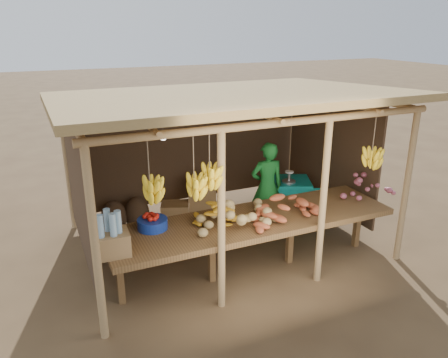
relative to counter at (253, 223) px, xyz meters
name	(u,v)px	position (x,y,z in m)	size (l,w,h in m)	color
ground	(224,241)	(0.00, 0.95, -0.74)	(60.00, 60.00, 0.00)	brown
stall_structure	(228,125)	(-0.01, 0.80, 1.17)	(4.70, 3.50, 2.43)	#A88457
counter	(253,223)	(0.00, 0.00, 0.00)	(3.90, 1.05, 0.80)	brown
potato_heap	(236,209)	(-0.25, -0.01, 0.25)	(1.11, 0.67, 0.37)	tan
sweet_potato_heap	(285,205)	(0.39, -0.15, 0.24)	(1.05, 0.63, 0.36)	#B6532E
onion_heap	(366,185)	(1.90, 0.01, 0.24)	(0.89, 0.53, 0.36)	#B5586C
banana_pile	(217,211)	(-0.50, 0.05, 0.23)	(0.56, 0.34, 0.35)	gold
tomato_basin	(152,223)	(-1.30, 0.25, 0.14)	(0.38, 0.38, 0.20)	navy
bottle_box	(110,238)	(-1.90, -0.20, 0.26)	(0.44, 0.35, 0.53)	olive
vendor	(267,187)	(0.84, 1.11, 0.01)	(0.54, 0.36, 1.49)	#1A792C
tarp_crate	(287,197)	(1.40, 1.37, -0.37)	(0.95, 0.90, 0.90)	brown
carton_stack	(194,204)	(-0.17, 1.86, -0.41)	(1.07, 0.51, 0.74)	olive
burlap_sacks	(125,213)	(-1.29, 2.14, -0.49)	(0.82, 0.43, 0.58)	#483321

